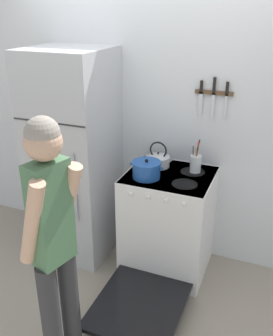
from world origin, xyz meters
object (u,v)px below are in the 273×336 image
at_px(stove_range, 167,225).
at_px(utensil_jar, 196,163).
at_px(dutch_oven_pot, 146,170).
at_px(tea_kettle, 158,160).
at_px(person, 54,240).
at_px(refrigerator, 74,157).

height_order(stove_range, utensil_jar, utensil_jar).
bearing_deg(dutch_oven_pot, tea_kettle, 87.08).
bearing_deg(person, refrigerator, 40.40).
relative_size(tea_kettle, person, 0.15).
bearing_deg(dutch_oven_pot, stove_range, 28.70).
xyz_separation_m(dutch_oven_pot, utensil_jar, (0.34, 0.26, 0.01)).
xyz_separation_m(refrigerator, utensil_jar, (1.08, 0.15, 0.05)).
bearing_deg(refrigerator, utensil_jar, 8.01).
bearing_deg(stove_range, tea_kettle, 131.79).
bearing_deg(dutch_oven_pot, person, -98.04).
bearing_deg(utensil_jar, refrigerator, -171.99).
relative_size(refrigerator, tea_kettle, 7.55).
height_order(dutch_oven_pot, person, person).
distance_m(tea_kettle, person, 1.36).
bearing_deg(refrigerator, stove_range, -1.23).
height_order(refrigerator, utensil_jar, refrigerator).
bearing_deg(person, dutch_oven_pot, 6.43).
xyz_separation_m(refrigerator, tea_kettle, (0.75, 0.15, 0.04)).
bearing_deg(utensil_jar, tea_kettle, -178.99).
relative_size(refrigerator, dutch_oven_pot, 6.82).
distance_m(dutch_oven_pot, utensil_jar, 0.43).
xyz_separation_m(stove_range, utensil_jar, (0.18, 0.17, 0.55)).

